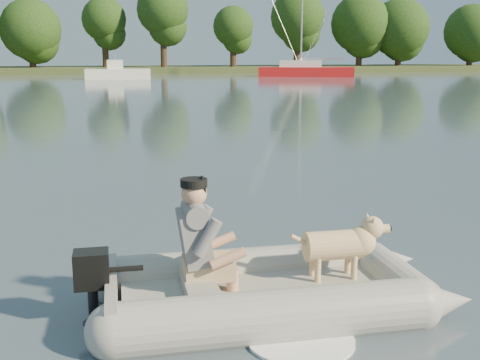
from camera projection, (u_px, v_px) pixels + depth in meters
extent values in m
plane|color=slate|center=(221.00, 288.00, 6.14)|extent=(160.00, 160.00, 0.00)
cube|color=#47512D|center=(129.00, 70.00, 65.55)|extent=(160.00, 12.00, 0.70)
cylinder|color=#332316|center=(32.00, 59.00, 62.78)|extent=(0.70, 0.70, 2.94)
sphere|color=#33551C|center=(30.00, 29.00, 62.15)|extent=(6.27, 6.27, 6.27)
cylinder|color=#332316|center=(106.00, 55.00, 64.71)|extent=(0.70, 0.70, 3.67)
sphere|color=#33551C|center=(104.00, 19.00, 63.91)|extent=(4.69, 4.69, 4.69)
cylinder|color=#332316|center=(164.00, 52.00, 64.07)|extent=(0.70, 0.70, 4.29)
sphere|color=#33551C|center=(163.00, 10.00, 63.14)|extent=(5.43, 5.43, 5.43)
cylinder|color=#332316|center=(233.00, 57.00, 65.88)|extent=(0.70, 0.70, 3.21)
sphere|color=#33551C|center=(233.00, 26.00, 65.18)|extent=(4.41, 4.41, 4.41)
cylinder|color=#332316|center=(297.00, 54.00, 67.79)|extent=(0.70, 0.70, 3.94)
sphere|color=#33551C|center=(297.00, 17.00, 66.93)|extent=(6.03, 6.03, 6.03)
cylinder|color=#332316|center=(359.00, 56.00, 69.52)|extent=(0.70, 0.70, 3.52)
sphere|color=#33551C|center=(360.00, 23.00, 68.75)|extent=(6.68, 6.68, 6.68)
cylinder|color=#332316|center=(398.00, 57.00, 70.22)|extent=(0.70, 0.70, 3.21)
sphere|color=#33551C|center=(400.00, 28.00, 69.53)|extent=(6.79, 6.79, 6.79)
cylinder|color=#332316|center=(469.00, 58.00, 71.66)|extent=(0.70, 0.70, 2.96)
sphere|color=#33551C|center=(472.00, 32.00, 71.02)|extent=(6.40, 6.40, 6.40)
cube|color=red|center=(306.00, 73.00, 55.33)|extent=(8.99, 5.30, 1.08)
cube|color=white|center=(301.00, 64.00, 55.23)|extent=(4.20, 3.08, 0.65)
cylinder|color=#A5A5AA|center=(302.00, 6.00, 54.15)|extent=(0.17, 0.17, 10.77)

